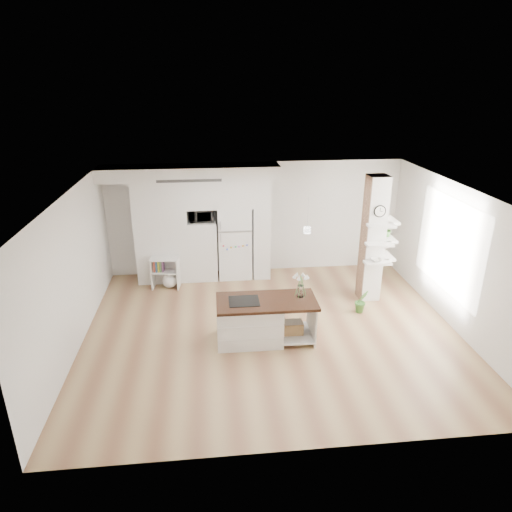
{
  "coord_description": "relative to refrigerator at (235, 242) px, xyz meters",
  "views": [
    {
      "loc": [
        -1.1,
        -7.5,
        4.53
      ],
      "look_at": [
        -0.2,
        0.9,
        1.2
      ],
      "focal_mm": 32.0,
      "sensor_mm": 36.0,
      "label": 1
    }
  ],
  "objects": [
    {
      "name": "floor",
      "position": [
        0.53,
        -2.68,
        -0.88
      ],
      "size": [
        7.0,
        6.0,
        0.01
      ],
      "primitive_type": "cube",
      "color": "tan",
      "rests_on": "ground"
    },
    {
      "name": "room",
      "position": [
        0.53,
        -2.68,
        0.98
      ],
      "size": [
        7.04,
        6.04,
        2.72
      ],
      "color": "white",
      "rests_on": "ground"
    },
    {
      "name": "cabinet_wall",
      "position": [
        -0.92,
        -0.01,
        0.63
      ],
      "size": [
        4.0,
        0.71,
        2.7
      ],
      "color": "white",
      "rests_on": "floor"
    },
    {
      "name": "refrigerator",
      "position": [
        0.0,
        0.0,
        0.0
      ],
      "size": [
        0.78,
        0.69,
        1.75
      ],
      "color": "white",
      "rests_on": "floor"
    },
    {
      "name": "column",
      "position": [
        2.9,
        -1.55,
        0.48
      ],
      "size": [
        0.69,
        0.9,
        2.7
      ],
      "color": "silver",
      "rests_on": "floor"
    },
    {
      "name": "window",
      "position": [
        4.0,
        -2.38,
        0.62
      ],
      "size": [
        0.0,
        2.4,
        2.4
      ],
      "primitive_type": "plane",
      "rotation": [
        1.57,
        0.0,
        -1.57
      ],
      "color": "white",
      "rests_on": "room"
    },
    {
      "name": "pendant_light",
      "position": [
        2.23,
        -2.53,
        1.24
      ],
      "size": [
        0.12,
        0.12,
        0.1
      ],
      "primitive_type": "cylinder",
      "color": "white",
      "rests_on": "room"
    },
    {
      "name": "kitchen_island",
      "position": [
        0.19,
        -2.97,
        -0.45
      ],
      "size": [
        1.8,
        0.87,
        1.38
      ],
      "rotation": [
        0.0,
        0.0,
        -0.01
      ],
      "color": "white",
      "rests_on": "floor"
    },
    {
      "name": "bookshelf",
      "position": [
        -1.59,
        -0.51,
        -0.56
      ],
      "size": [
        0.65,
        0.42,
        0.73
      ],
      "rotation": [
        0.0,
        0.0,
        -0.11
      ],
      "color": "white",
      "rests_on": "floor"
    },
    {
      "name": "floor_plant_a",
      "position": [
        2.46,
        -2.13,
        -0.62
      ],
      "size": [
        0.31,
        0.26,
        0.5
      ],
      "primitive_type": "imported",
      "rotation": [
        0.0,
        0.0,
        0.16
      ],
      "color": "#438133",
      "rests_on": "floor"
    },
    {
      "name": "floor_plant_b",
      "position": [
        3.52,
        -0.18,
        -0.64
      ],
      "size": [
        0.29,
        0.29,
        0.46
      ],
      "primitive_type": "imported",
      "rotation": [
        0.0,
        0.0,
        -0.14
      ],
      "color": "#438133",
      "rests_on": "floor"
    },
    {
      "name": "microwave",
      "position": [
        -0.75,
        -0.06,
        0.69
      ],
      "size": [
        0.54,
        0.37,
        0.3
      ],
      "primitive_type": "imported",
      "color": "#2D2D2D",
      "rests_on": "cabinet_wall"
    },
    {
      "name": "shelf_plant",
      "position": [
        3.15,
        -1.38,
        0.65
      ],
      "size": [
        0.27,
        0.23,
        0.3
      ],
      "primitive_type": "imported",
      "color": "#438133",
      "rests_on": "column"
    },
    {
      "name": "decor_bowl",
      "position": [
        2.82,
        -1.78,
        0.13
      ],
      "size": [
        0.22,
        0.22,
        0.05
      ],
      "primitive_type": "imported",
      "color": "white",
      "rests_on": "column"
    }
  ]
}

